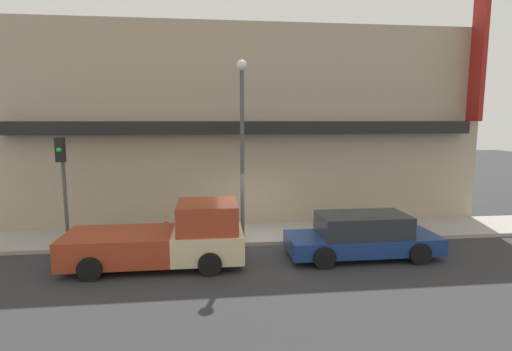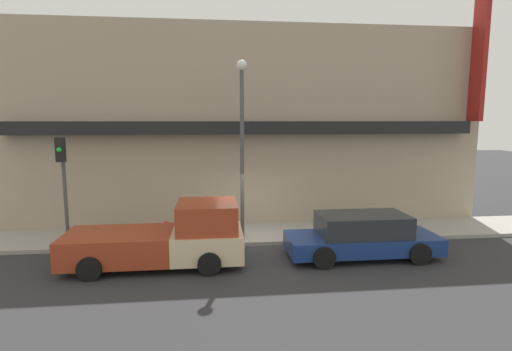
# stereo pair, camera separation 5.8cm
# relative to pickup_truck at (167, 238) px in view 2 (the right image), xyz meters

# --- Properties ---
(ground_plane) EXTENTS (80.00, 80.00, 0.00)m
(ground_plane) POSITION_rel_pickup_truck_xyz_m (2.79, 1.45, -0.82)
(ground_plane) COLOR #2D2D30
(sidewalk) EXTENTS (36.00, 2.59, 0.14)m
(sidewalk) POSITION_rel_pickup_truck_xyz_m (2.79, 2.75, -0.75)
(sidewalk) COLOR #9E998E
(sidewalk) RESTS_ON ground
(building) EXTENTS (19.80, 3.80, 9.74)m
(building) POSITION_rel_pickup_truck_xyz_m (2.81, 5.52, 3.25)
(building) COLOR tan
(building) RESTS_ON ground
(pickup_truck) EXTENTS (5.24, 2.23, 1.90)m
(pickup_truck) POSITION_rel_pickup_truck_xyz_m (0.00, 0.00, 0.00)
(pickup_truck) COLOR beige
(pickup_truck) RESTS_ON ground
(parked_car) EXTENTS (4.80, 1.97, 1.40)m
(parked_car) POSITION_rel_pickup_truck_xyz_m (6.10, 0.00, -0.13)
(parked_car) COLOR navy
(parked_car) RESTS_ON ground
(fire_hydrant) EXTENTS (0.21, 0.21, 0.68)m
(fire_hydrant) POSITION_rel_pickup_truck_xyz_m (-0.25, 2.09, -0.34)
(fire_hydrant) COLOR red
(fire_hydrant) RESTS_ON sidewalk
(street_lamp) EXTENTS (0.36, 0.36, 6.21)m
(street_lamp) POSITION_rel_pickup_truck_xyz_m (2.42, 1.82, 3.14)
(street_lamp) COLOR #4C4C4C
(street_lamp) RESTS_ON sidewalk
(traffic_light) EXTENTS (0.28, 0.42, 3.66)m
(traffic_light) POSITION_rel_pickup_truck_xyz_m (-3.52, 1.80, 1.84)
(traffic_light) COLOR #4C4C4C
(traffic_light) RESTS_ON sidewalk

